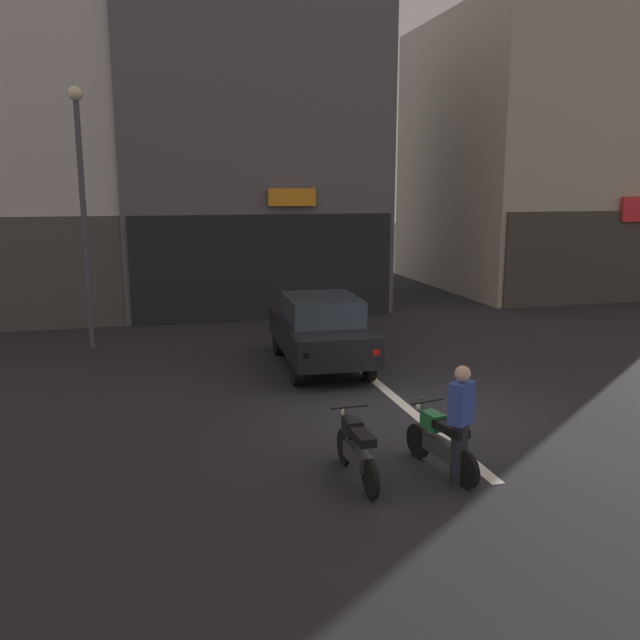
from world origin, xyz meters
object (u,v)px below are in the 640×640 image
Objects in this scene: street_lamp at (82,192)px; car_black_crossing_near at (321,329)px; motorcycle_black_row_leftmost at (356,448)px; person_by_motorcycles at (461,424)px; motorcycle_green_row_left_mid at (440,441)px.

car_black_crossing_near is at bearing -32.54° from street_lamp.
motorcycle_black_row_leftmost is 1.00× the size of person_by_motorcycles.
person_by_motorcycles is at bearing -60.41° from street_lamp.
person_by_motorcycles is at bearing -18.73° from motorcycle_black_row_leftmost.
motorcycle_black_row_leftmost is 1.47m from person_by_motorcycles.
motorcycle_black_row_leftmost is 1.01× the size of motorcycle_green_row_left_mid.
street_lamp is at bearing 147.46° from car_black_crossing_near.
car_black_crossing_near is at bearing 92.05° from motorcycle_green_row_left_mid.
street_lamp reaches higher than motorcycle_green_row_left_mid.
motorcycle_green_row_left_mid is at bearing -59.77° from street_lamp.
person_by_motorcycles is at bearing -87.23° from car_black_crossing_near.
motorcycle_green_row_left_mid is 0.99× the size of person_by_motorcycles.
car_black_crossing_near is 5.91m from motorcycle_green_row_left_mid.
motorcycle_black_row_leftmost is 1.24m from motorcycle_green_row_left_mid.
motorcycle_green_row_left_mid is (1.24, -0.05, 0.00)m from motorcycle_black_row_leftmost.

